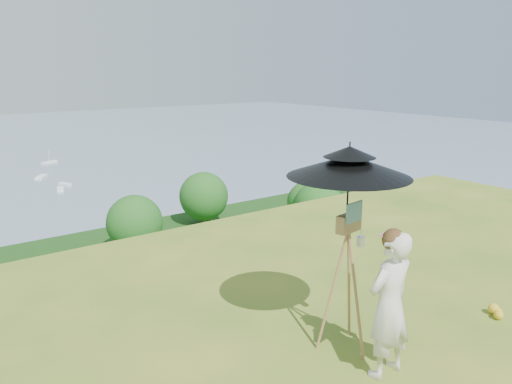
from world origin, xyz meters
TOP-DOWN VIEW (x-y plane):
  - slope_trees at (0.00, 35.00)m, footprint 110.00×50.00m
  - painter at (-2.12, 1.37)m, footprint 0.57×0.39m
  - field_easel at (-2.10, 1.98)m, footprint 0.74×0.74m
  - sun_umbrella at (-2.10, 2.01)m, footprint 1.40×1.40m
  - painter_cap at (-2.12, 1.37)m, footprint 0.28×0.31m

SIDE VIEW (x-z plane):
  - slope_trees at x=0.00m, z-range -18.00..-12.00m
  - painter at x=-2.12m, z-range 0.00..1.55m
  - field_easel at x=-2.10m, z-range 0.00..1.71m
  - painter_cap at x=-2.12m, z-range 1.46..1.56m
  - sun_umbrella at x=-2.10m, z-range 1.41..2.34m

